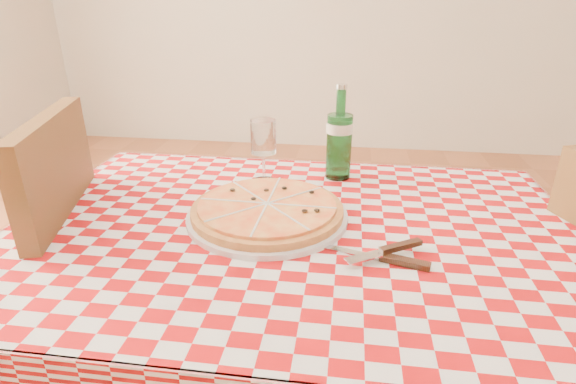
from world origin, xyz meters
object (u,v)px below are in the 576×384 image
at_px(pizza_plate, 267,209).
at_px(wine_glass, 264,152).
at_px(water_bottle, 340,132).
at_px(dining_table, 293,263).
at_px(chair_far, 34,278).

relative_size(pizza_plate, wine_glass, 2.13).
distance_m(pizza_plate, wine_glass, 0.24).
bearing_deg(water_bottle, dining_table, -105.30).
xyz_separation_m(pizza_plate, water_bottle, (0.15, 0.29, 0.11)).
distance_m(chair_far, water_bottle, 0.90).
distance_m(dining_table, chair_far, 0.69).
xyz_separation_m(chair_far, pizza_plate, (0.61, 0.06, 0.21)).
relative_size(dining_table, pizza_plate, 3.15).
xyz_separation_m(dining_table, wine_glass, (-0.12, 0.26, 0.19)).
relative_size(chair_far, wine_glass, 5.54).
bearing_deg(dining_table, wine_glass, 114.04).
xyz_separation_m(dining_table, pizza_plate, (-0.07, 0.03, 0.12)).
bearing_deg(wine_glass, dining_table, -65.96).
bearing_deg(wine_glass, pizza_plate, -77.40).
height_order(dining_table, water_bottle, water_bottle).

